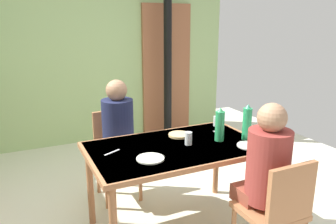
{
  "coord_description": "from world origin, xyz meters",
  "views": [
    {
      "loc": [
        -0.79,
        -2.33,
        1.74
      ],
      "look_at": [
        0.35,
        0.1,
        1.0
      ],
      "focal_mm": 35.47,
      "sensor_mm": 36.0,
      "label": 1
    }
  ],
  "objects_px": {
    "chair_near_diner": "(277,210)",
    "chair_far_diner": "(115,148)",
    "person_far_diner": "(118,125)",
    "dining_table": "(176,154)",
    "water_bottle_green_near": "(220,125)",
    "person_near_diner": "(267,164)",
    "water_bottle_green_far": "(247,123)"
  },
  "relations": [
    {
      "from": "person_far_diner",
      "to": "chair_near_diner",
      "type": "bearing_deg",
      "value": 115.25
    },
    {
      "from": "chair_near_diner",
      "to": "person_far_diner",
      "type": "height_order",
      "value": "person_far_diner"
    },
    {
      "from": "person_near_diner",
      "to": "chair_near_diner",
      "type": "bearing_deg",
      "value": -90.0
    },
    {
      "from": "person_near_diner",
      "to": "person_far_diner",
      "type": "bearing_deg",
      "value": 117.54
    },
    {
      "from": "person_far_diner",
      "to": "water_bottle_green_far",
      "type": "height_order",
      "value": "person_far_diner"
    },
    {
      "from": "person_far_diner",
      "to": "water_bottle_green_far",
      "type": "xyz_separation_m",
      "value": [
        0.91,
        -0.76,
        0.12
      ]
    },
    {
      "from": "chair_far_diner",
      "to": "person_far_diner",
      "type": "xyz_separation_m",
      "value": [
        -0.0,
        -0.14,
        0.28
      ]
    },
    {
      "from": "chair_far_diner",
      "to": "person_near_diner",
      "type": "xyz_separation_m",
      "value": [
        0.67,
        -1.43,
        0.28
      ]
    },
    {
      "from": "dining_table",
      "to": "water_bottle_green_near",
      "type": "height_order",
      "value": "water_bottle_green_near"
    },
    {
      "from": "water_bottle_green_near",
      "to": "chair_far_diner",
      "type": "bearing_deg",
      "value": 129.56
    },
    {
      "from": "person_near_diner",
      "to": "water_bottle_green_near",
      "type": "xyz_separation_m",
      "value": [
        0.01,
        0.6,
        0.11
      ]
    },
    {
      "from": "water_bottle_green_far",
      "to": "chair_near_diner",
      "type": "bearing_deg",
      "value": -109.62
    },
    {
      "from": "chair_near_diner",
      "to": "dining_table",
      "type": "bearing_deg",
      "value": 116.15
    },
    {
      "from": "chair_far_diner",
      "to": "dining_table",
      "type": "bearing_deg",
      "value": 110.31
    },
    {
      "from": "chair_near_diner",
      "to": "chair_far_diner",
      "type": "height_order",
      "value": "same"
    },
    {
      "from": "chair_far_diner",
      "to": "water_bottle_green_near",
      "type": "xyz_separation_m",
      "value": [
        0.68,
        -0.83,
        0.39
      ]
    },
    {
      "from": "water_bottle_green_far",
      "to": "chair_far_diner",
      "type": "bearing_deg",
      "value": 135.41
    },
    {
      "from": "person_near_diner",
      "to": "person_far_diner",
      "type": "distance_m",
      "value": 1.46
    },
    {
      "from": "person_far_diner",
      "to": "chair_far_diner",
      "type": "bearing_deg",
      "value": -90.0
    },
    {
      "from": "water_bottle_green_near",
      "to": "water_bottle_green_far",
      "type": "bearing_deg",
      "value": -17.49
    },
    {
      "from": "chair_near_diner",
      "to": "person_near_diner",
      "type": "height_order",
      "value": "person_near_diner"
    },
    {
      "from": "person_far_diner",
      "to": "water_bottle_green_near",
      "type": "bearing_deg",
      "value": 134.69
    },
    {
      "from": "water_bottle_green_near",
      "to": "person_near_diner",
      "type": "bearing_deg",
      "value": -90.85
    },
    {
      "from": "person_far_diner",
      "to": "water_bottle_green_near",
      "type": "xyz_separation_m",
      "value": [
        0.68,
        -0.69,
        0.11
      ]
    },
    {
      "from": "chair_near_diner",
      "to": "person_near_diner",
      "type": "xyz_separation_m",
      "value": [
        -0.0,
        0.14,
        0.28
      ]
    },
    {
      "from": "chair_near_diner",
      "to": "person_far_diner",
      "type": "xyz_separation_m",
      "value": [
        -0.67,
        1.43,
        0.28
      ]
    },
    {
      "from": "chair_near_diner",
      "to": "chair_far_diner",
      "type": "xyz_separation_m",
      "value": [
        -0.67,
        1.56,
        0.0
      ]
    },
    {
      "from": "dining_table",
      "to": "person_far_diner",
      "type": "distance_m",
      "value": 0.72
    },
    {
      "from": "dining_table",
      "to": "person_near_diner",
      "type": "relative_size",
      "value": 1.86
    },
    {
      "from": "dining_table",
      "to": "chair_near_diner",
      "type": "xyz_separation_m",
      "value": [
        0.38,
        -0.78,
        -0.18
      ]
    },
    {
      "from": "person_far_diner",
      "to": "dining_table",
      "type": "bearing_deg",
      "value": 114.14
    },
    {
      "from": "chair_far_diner",
      "to": "person_far_diner",
      "type": "height_order",
      "value": "person_far_diner"
    }
  ]
}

